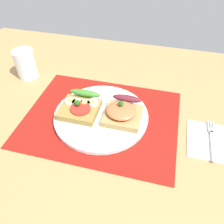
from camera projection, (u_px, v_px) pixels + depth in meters
The scene contains 8 objects.
ground_plane at pixel (102, 122), 63.28cm from camera, with size 120.00×90.00×3.20cm, color #AB834F.
placemat at pixel (101, 118), 62.07cm from camera, with size 40.83×31.95×0.30cm, color maroon.
plate at pixel (101, 116), 61.57cm from camera, with size 25.19×25.19×1.15cm, color white.
sandwich_egg_tomato at pixel (80, 106), 61.48cm from camera, with size 10.13×10.66×3.91cm.
sandwich_salmon at pixel (123, 111), 59.45cm from camera, with size 9.44×10.55×4.92cm.
napkin at pixel (215, 141), 55.88cm from camera, with size 12.98×12.17×0.60cm, color white.
fork at pixel (212, 138), 55.96cm from camera, with size 1.62×13.10×0.32cm.
drinking_glass at pixel (26, 64), 73.48cm from camera, with size 6.42×6.42×9.25cm, color silver.
Camera 1 is at (13.71, -41.87, 44.00)cm, focal length 36.69 mm.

